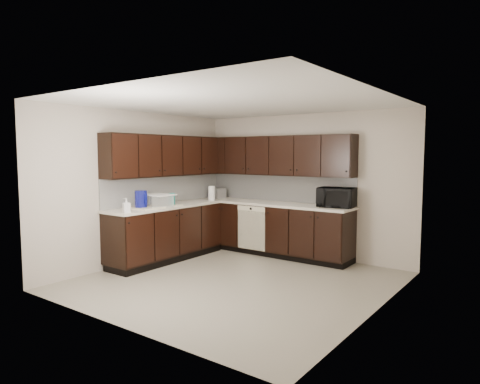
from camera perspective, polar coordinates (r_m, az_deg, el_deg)
name	(u,v)px	position (r m, az deg, el deg)	size (l,w,h in m)	color
floor	(235,281)	(6.20, -0.60, -11.81)	(4.00, 4.00, 0.00)	gray
ceiling	(235,103)	(5.97, -0.63, 11.81)	(4.00, 4.00, 0.00)	white
wall_back	(303,185)	(7.64, 8.40, 0.90)	(4.00, 0.02, 2.50)	#BCB0A1
wall_left	(140,187)	(7.33, -13.24, 0.64)	(0.02, 4.00, 2.50)	#BCB0A1
wall_right	(378,203)	(5.02, 17.97, -1.46)	(0.02, 4.00, 2.50)	#BCB0A1
wall_front	(118,208)	(4.52, -15.99, -2.11)	(4.00, 0.02, 2.50)	#BCB0A1
lower_cabinets	(227,233)	(7.55, -1.69, -5.50)	(3.00, 2.80, 0.90)	black
countertop	(227,205)	(7.47, -1.72, -1.68)	(3.03, 2.83, 0.04)	beige
backsplash	(225,188)	(7.74, -1.99, 0.49)	(3.00, 2.80, 0.48)	#B5B5B1
upper_cabinets	(226,156)	(7.55, -1.85, 4.85)	(3.00, 2.80, 0.70)	black
dishwasher	(251,225)	(7.59, 1.54, -4.43)	(0.58, 0.04, 0.78)	beige
sink	(153,211)	(7.12, -11.58, -2.44)	(0.54, 0.82, 0.42)	beige
microwave	(337,197)	(7.10, 12.75, -0.71)	(0.58, 0.39, 0.32)	black
soap_bottle_a	(126,205)	(6.50, -14.91, -1.74)	(0.10, 0.10, 0.21)	gray
soap_bottle_b	(148,199)	(7.24, -12.19, -0.98)	(0.09, 0.09, 0.22)	gray
toaster_oven	(217,193)	(8.41, -3.09, -0.13)	(0.31, 0.23, 0.19)	#BBBBBD
storage_bin	(158,201)	(7.15, -10.88, -1.14)	(0.50, 0.37, 0.19)	white
blue_pitcher	(141,200)	(6.94, -13.07, -0.98)	(0.19, 0.19, 0.29)	navy
teal_tumbler	(172,199)	(7.22, -9.03, -0.98)	(0.09, 0.09, 0.21)	#0B8072
paper_towel_roll	(212,193)	(7.99, -3.81, -0.15)	(0.12, 0.12, 0.26)	white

